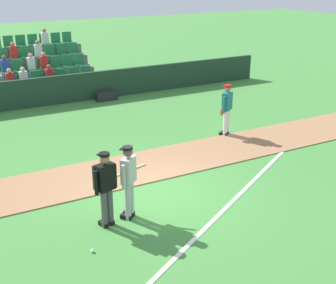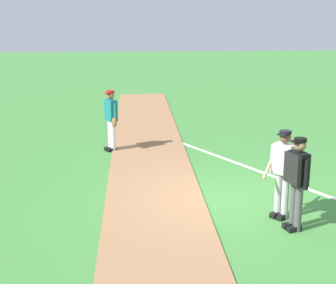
{
  "view_description": "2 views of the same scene",
  "coord_description": "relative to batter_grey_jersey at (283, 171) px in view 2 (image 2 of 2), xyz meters",
  "views": [
    {
      "loc": [
        -4.71,
        -9.49,
        5.43
      ],
      "look_at": [
        0.7,
        0.59,
        1.03
      ],
      "focal_mm": 49.09,
      "sensor_mm": 36.0,
      "label": 1
    },
    {
      "loc": [
        -10.19,
        1.95,
        3.97
      ],
      "look_at": [
        0.1,
        1.24,
        1.26
      ],
      "focal_mm": 53.82,
      "sensor_mm": 36.0,
      "label": 2
    }
  ],
  "objects": [
    {
      "name": "foul_line_chalk",
      "position": [
        4.1,
        0.4,
        -0.96
      ],
      "size": [
        10.43,
        6.11,
        0.01
      ],
      "primitive_type": "cube",
      "rotation": [
        0.0,
        0.0,
        0.53
      ],
      "color": "white",
      "rests_on": "ground"
    },
    {
      "name": "ground_plane",
      "position": [
        1.1,
        0.9,
        -0.97
      ],
      "size": [
        80.0,
        80.0,
        0.0
      ],
      "primitive_type": "plane",
      "color": "#42843A"
    },
    {
      "name": "runner_teal_jersey",
      "position": [
        5.12,
        3.51,
        -0.01
      ],
      "size": [
        0.63,
        0.43,
        1.76
      ],
      "color": "white",
      "rests_on": "ground"
    },
    {
      "name": "infield_dirt_path",
      "position": [
        1.1,
        2.44,
        -0.95
      ],
      "size": [
        28.0,
        2.13,
        0.03
      ],
      "primitive_type": "cube",
      "color": "#9E704C",
      "rests_on": "ground"
    },
    {
      "name": "batter_grey_jersey",
      "position": [
        0.0,
        0.0,
        0.0
      ],
      "size": [
        0.71,
        0.69,
        1.76
      ],
      "color": "#B2B2B2",
      "rests_on": "ground"
    },
    {
      "name": "umpire_home_plate",
      "position": [
        -0.58,
        -0.09,
        0.03
      ],
      "size": [
        0.57,
        0.39,
        1.76
      ],
      "color": "#4C4C4C",
      "rests_on": "ground"
    }
  ]
}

